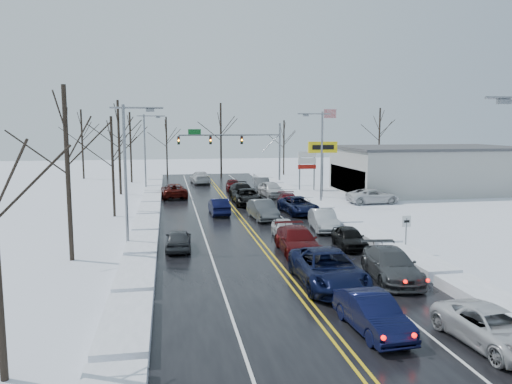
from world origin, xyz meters
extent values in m
plane|color=silver|center=(0.00, 0.00, 0.00)|extent=(160.00, 160.00, 0.00)
cube|color=black|center=(0.00, 2.00, 0.01)|extent=(14.00, 84.00, 0.01)
cube|color=white|center=(-7.60, 2.00, 0.00)|extent=(1.87, 72.00, 0.57)
cube|color=white|center=(7.60, 2.00, 0.00)|extent=(1.87, 72.00, 0.57)
cylinder|color=slate|center=(8.50, 28.00, 4.00)|extent=(0.24, 0.24, 8.00)
cylinder|color=slate|center=(2.00, 28.00, 6.50)|extent=(13.00, 0.18, 0.18)
cylinder|color=slate|center=(7.30, 28.00, 5.40)|extent=(2.33, 0.10, 2.33)
cube|color=#0C591E|center=(-2.50, 28.00, 6.90)|extent=(1.60, 0.08, 0.70)
cube|color=black|center=(3.50, 28.00, 5.85)|extent=(0.32, 0.25, 1.05)
sphere|color=#3F0705|center=(3.50, 27.84, 6.15)|extent=(0.20, 0.20, 0.20)
sphere|color=orange|center=(3.50, 27.84, 5.85)|extent=(0.22, 0.22, 0.22)
sphere|color=black|center=(3.50, 27.84, 5.55)|extent=(0.20, 0.20, 0.20)
cube|color=black|center=(-0.50, 28.00, 5.85)|extent=(0.32, 0.25, 1.05)
sphere|color=#3F0705|center=(-0.50, 27.84, 6.15)|extent=(0.20, 0.20, 0.20)
sphere|color=orange|center=(-0.50, 27.84, 5.85)|extent=(0.22, 0.22, 0.22)
sphere|color=black|center=(-0.50, 27.84, 5.55)|extent=(0.20, 0.20, 0.20)
cube|color=black|center=(-4.50, 28.00, 5.85)|extent=(0.32, 0.25, 1.05)
sphere|color=#3F0705|center=(-4.50, 27.84, 6.15)|extent=(0.20, 0.20, 0.20)
sphere|color=orange|center=(-4.50, 27.84, 5.85)|extent=(0.22, 0.22, 0.22)
sphere|color=black|center=(-4.50, 27.84, 5.55)|extent=(0.20, 0.20, 0.20)
cylinder|color=slate|center=(10.50, 16.00, 2.80)|extent=(0.20, 0.20, 5.60)
cube|color=yellow|center=(10.50, 16.00, 5.40)|extent=(3.20, 0.30, 1.20)
cube|color=black|center=(10.50, 15.83, 5.40)|extent=(2.40, 0.04, 0.50)
cylinder|color=slate|center=(9.60, 22.00, 2.00)|extent=(0.16, 0.16, 4.00)
cylinder|color=slate|center=(11.40, 22.00, 2.00)|extent=(0.16, 0.16, 4.00)
cube|color=white|center=(10.50, 22.00, 4.30)|extent=(2.20, 0.22, 0.70)
cube|color=white|center=(10.50, 22.00, 3.50)|extent=(2.20, 0.22, 0.70)
cube|color=maroon|center=(10.50, 22.00, 2.80)|extent=(2.20, 0.22, 0.50)
cylinder|color=slate|center=(8.20, -8.00, 1.10)|extent=(0.08, 0.08, 2.20)
cube|color=white|center=(8.20, -8.00, 2.00)|extent=(0.55, 0.05, 0.70)
cube|color=black|center=(8.20, -8.04, 2.00)|extent=(0.35, 0.02, 0.15)
cylinder|color=silver|center=(15.00, 30.00, 5.00)|extent=(0.14, 0.14, 10.00)
cube|color=#A1A09C|center=(24.00, 18.00, 2.50)|extent=(20.00, 12.00, 5.00)
cube|color=#262628|center=(14.05, 18.00, 1.60)|extent=(0.10, 11.00, 2.80)
cube|color=#3F3F42|center=(24.00, 18.00, 5.15)|extent=(20.40, 12.40, 0.30)
cube|color=slate|center=(6.90, -18.00, 8.65)|extent=(0.50, 0.25, 0.18)
cylinder|color=slate|center=(8.50, 10.00, 4.50)|extent=(0.18, 0.18, 9.00)
cylinder|color=slate|center=(7.70, 10.00, 8.80)|extent=(3.20, 0.12, 0.12)
cube|color=slate|center=(6.90, 10.00, 8.65)|extent=(0.50, 0.25, 0.18)
cylinder|color=slate|center=(-8.50, -4.00, 4.50)|extent=(0.18, 0.18, 9.00)
cylinder|color=slate|center=(-7.70, -4.00, 8.80)|extent=(3.20, 0.12, 0.12)
cube|color=slate|center=(-6.90, -4.00, 8.65)|extent=(0.50, 0.25, 0.18)
cylinder|color=slate|center=(-8.50, 24.00, 4.50)|extent=(0.18, 0.18, 9.00)
cylinder|color=slate|center=(-7.70, 24.00, 8.80)|extent=(3.20, 0.12, 0.12)
cube|color=slate|center=(-6.90, 24.00, 8.65)|extent=(0.50, 0.25, 0.18)
cylinder|color=#2D231C|center=(-11.50, -6.00, 5.00)|extent=(0.27, 0.27, 10.00)
cylinder|color=#2D231C|center=(-10.50, 8.00, 4.25)|extent=(0.23, 0.23, 8.50)
cylinder|color=#2D231C|center=(-11.20, 22.00, 5.25)|extent=(0.28, 0.28, 10.50)
cylinder|color=#2D231C|center=(-10.80, 34.00, 4.75)|extent=(0.25, 0.25, 9.50)
cylinder|color=#2D231C|center=(-18.00, 40.00, 5.00)|extent=(0.27, 0.27, 10.00)
cylinder|color=#2D231C|center=(-6.00, 41.00, 4.50)|extent=(0.24, 0.24, 9.00)
cylinder|color=#2D231C|center=(2.00, 39.00, 5.50)|extent=(0.29, 0.29, 11.00)
cylinder|color=#2D231C|center=(12.00, 40.50, 4.25)|extent=(0.23, 0.23, 8.50)
cylinder|color=#2D231C|center=(28.00, 41.00, 5.25)|extent=(0.28, 0.28, 10.50)
imported|color=black|center=(1.56, -18.54, 0.00)|extent=(1.78, 4.41, 1.43)
imported|color=black|center=(1.63, -13.04, 0.00)|extent=(3.02, 6.26, 1.72)
imported|color=#4C0A0B|center=(1.76, -6.74, 0.00)|extent=(2.32, 5.41, 1.55)
imported|color=silver|center=(1.92, -2.61, 0.00)|extent=(1.88, 4.01, 1.33)
imported|color=#44474A|center=(1.74, 4.43, 0.00)|extent=(2.04, 4.95, 1.59)
imported|color=black|center=(1.69, 12.25, 0.00)|extent=(2.63, 5.58, 1.54)
imported|color=black|center=(1.78, 16.18, 0.00)|extent=(2.52, 5.73, 1.64)
imported|color=#48090D|center=(1.70, 22.92, 0.00)|extent=(1.93, 4.25, 1.41)
imported|color=silver|center=(5.24, -20.49, 0.00)|extent=(2.64, 4.99, 1.34)
imported|color=#3D3F42|center=(5.07, -12.66, 0.00)|extent=(2.80, 5.51, 1.53)
imported|color=black|center=(5.34, -6.05, 0.00)|extent=(1.83, 4.05, 1.35)
imported|color=#A7ABB0|center=(5.38, -0.57, 0.00)|extent=(2.10, 4.75, 1.52)
imported|color=black|center=(5.33, 6.47, 0.00)|extent=(2.95, 5.58, 1.50)
imported|color=#4C0A11|center=(5.24, 9.76, 0.00)|extent=(2.40, 4.75, 1.32)
imported|color=silver|center=(5.13, 17.16, 0.00)|extent=(2.55, 5.10, 1.67)
imported|color=#46494C|center=(5.05, 22.23, 0.00)|extent=(2.07, 4.84, 1.55)
imported|color=black|center=(-1.59, 7.34, 0.00)|extent=(1.62, 4.38, 1.43)
imported|color=#450D09|center=(-5.32, 18.52, 0.00)|extent=(2.94, 5.68, 1.53)
imported|color=silver|center=(-1.70, 31.01, 0.00)|extent=(2.76, 5.80, 1.63)
imported|color=#3B3D40|center=(-5.37, -4.60, 0.00)|extent=(1.74, 3.96, 1.33)
imported|color=silver|center=(14.19, 10.85, 0.00)|extent=(5.33, 2.56, 1.46)
imported|color=silver|center=(16.91, 15.37, 0.00)|extent=(2.37, 5.42, 1.55)
imported|color=black|center=(15.12, 21.34, 0.00)|extent=(2.01, 4.19, 1.38)
camera|label=1|loc=(-5.92, -35.51, 7.76)|focal=35.00mm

